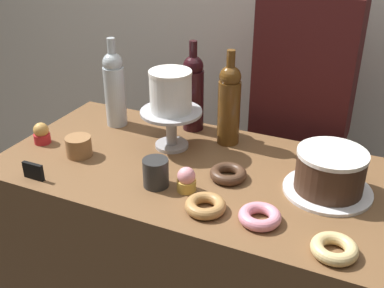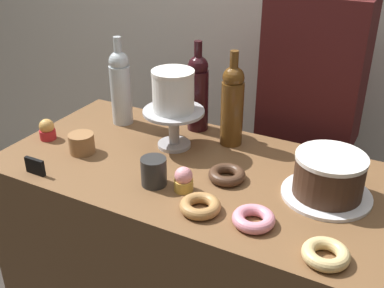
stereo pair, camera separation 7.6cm
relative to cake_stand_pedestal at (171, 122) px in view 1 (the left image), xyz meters
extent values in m
cube|color=brown|center=(0.12, -0.09, -0.56)|extent=(1.23, 0.63, 0.93)
cylinder|color=#B2B2B7|center=(0.00, 0.00, -0.08)|extent=(0.11, 0.11, 0.01)
cylinder|color=#B2B2B7|center=(0.00, 0.00, -0.02)|extent=(0.04, 0.04, 0.11)
cylinder|color=#B2B2B7|center=(0.00, 0.00, 0.04)|extent=(0.20, 0.20, 0.01)
cylinder|color=white|center=(0.00, 0.00, 0.10)|extent=(0.14, 0.14, 0.12)
cylinder|color=white|center=(0.00, 0.00, 0.17)|extent=(0.14, 0.14, 0.01)
cylinder|color=white|center=(0.53, -0.06, -0.08)|extent=(0.25, 0.25, 0.01)
cylinder|color=#3D2619|center=(0.53, -0.06, -0.03)|extent=(0.19, 0.19, 0.11)
cylinder|color=white|center=(0.53, -0.06, 0.03)|extent=(0.20, 0.20, 0.01)
cylinder|color=#B2BCC1|center=(-0.27, 0.08, 0.02)|extent=(0.08, 0.08, 0.22)
sphere|color=#B2BCC1|center=(-0.27, 0.08, 0.15)|extent=(0.07, 0.07, 0.07)
cylinder|color=#B2BCC1|center=(-0.27, 0.08, 0.20)|extent=(0.03, 0.03, 0.08)
cylinder|color=black|center=(0.01, 0.16, 0.02)|extent=(0.08, 0.08, 0.22)
sphere|color=black|center=(0.01, 0.16, 0.15)|extent=(0.07, 0.07, 0.07)
cylinder|color=black|center=(0.01, 0.16, 0.20)|extent=(0.03, 0.03, 0.08)
cylinder|color=#5B3814|center=(0.16, 0.11, 0.02)|extent=(0.08, 0.08, 0.22)
sphere|color=#5B3814|center=(0.16, 0.11, 0.15)|extent=(0.07, 0.07, 0.07)
cylinder|color=#5B3814|center=(0.16, 0.11, 0.20)|extent=(0.03, 0.03, 0.08)
cylinder|color=gold|center=(0.16, -0.22, -0.07)|extent=(0.06, 0.06, 0.03)
sphere|color=pink|center=(0.16, -0.22, -0.04)|extent=(0.05, 0.05, 0.05)
cylinder|color=red|center=(-0.42, -0.16, -0.07)|extent=(0.06, 0.06, 0.03)
sphere|color=#CC9347|center=(-0.42, -0.16, -0.04)|extent=(0.05, 0.05, 0.05)
torus|color=#E0C17F|center=(0.59, -0.33, -0.07)|extent=(0.11, 0.11, 0.03)
torus|color=#B27F47|center=(0.25, -0.29, -0.07)|extent=(0.11, 0.11, 0.03)
torus|color=#472D1E|center=(0.25, -0.11, -0.07)|extent=(0.11, 0.11, 0.03)
torus|color=pink|center=(0.40, -0.28, -0.07)|extent=(0.11, 0.11, 0.03)
cylinder|color=olive|center=(-0.25, -0.18, -0.08)|extent=(0.08, 0.08, 0.01)
cylinder|color=olive|center=(-0.25, -0.18, -0.07)|extent=(0.08, 0.08, 0.01)
cylinder|color=olive|center=(-0.25, -0.18, -0.06)|extent=(0.08, 0.08, 0.01)
cylinder|color=olive|center=(-0.25, -0.18, -0.05)|extent=(0.08, 0.08, 0.01)
cylinder|color=olive|center=(-0.25, -0.18, -0.04)|extent=(0.08, 0.08, 0.01)
cylinder|color=olive|center=(-0.25, -0.18, -0.03)|extent=(0.08, 0.08, 0.01)
cube|color=black|center=(-0.28, -0.36, -0.06)|extent=(0.07, 0.01, 0.05)
cylinder|color=#282828|center=(0.07, -0.24, -0.05)|extent=(0.08, 0.08, 0.08)
cube|color=black|center=(0.34, 0.45, -0.60)|extent=(0.28, 0.18, 0.85)
cube|color=#4C1919|center=(0.34, 0.45, 0.10)|extent=(0.36, 0.22, 0.55)
camera|label=1|loc=(0.65, -1.25, 0.65)|focal=43.63mm
camera|label=2|loc=(0.72, -1.21, 0.65)|focal=43.63mm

